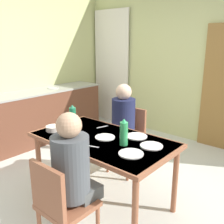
% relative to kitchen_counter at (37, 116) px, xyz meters
% --- Properties ---
extents(ground_plane, '(5.76, 5.76, 0.00)m').
position_rel_kitchen_counter_xyz_m(ground_plane, '(1.87, -0.35, -0.45)').
color(ground_plane, silver).
extents(wall_back, '(4.60, 0.10, 2.80)m').
position_rel_kitchen_counter_xyz_m(wall_back, '(1.87, 1.87, 0.95)').
color(wall_back, '#C3CB89').
rests_on(wall_back, ground_plane).
extents(wall_left, '(0.10, 3.33, 2.80)m').
position_rel_kitchen_counter_xyz_m(wall_left, '(-0.33, 0.20, 0.95)').
color(wall_left, '#C5CC86').
rests_on(wall_left, ground_plane).
extents(curtain_panel, '(0.90, 0.03, 2.36)m').
position_rel_kitchen_counter_xyz_m(curtain_panel, '(0.21, 1.77, 0.73)').
color(curtain_panel, white).
rests_on(curtain_panel, ground_plane).
extents(kitchen_counter, '(0.61, 2.58, 0.91)m').
position_rel_kitchen_counter_xyz_m(kitchen_counter, '(0.00, 0.00, 0.00)').
color(kitchen_counter, brown).
rests_on(kitchen_counter, ground_plane).
extents(dining_table, '(1.49, 0.84, 0.76)m').
position_rel_kitchen_counter_xyz_m(dining_table, '(2.12, -0.59, 0.23)').
color(dining_table, '#93563A').
rests_on(dining_table, ground_plane).
extents(chair_near_diner, '(0.40, 0.40, 0.87)m').
position_rel_kitchen_counter_xyz_m(chair_near_diner, '(2.38, -1.36, 0.05)').
color(chair_near_diner, '#93563A').
rests_on(chair_near_diner, ground_plane).
extents(chair_far_diner, '(0.40, 0.40, 0.87)m').
position_rel_kitchen_counter_xyz_m(chair_far_diner, '(1.89, 0.18, 0.05)').
color(chair_far_diner, '#93563A').
rests_on(chair_far_diner, ground_plane).
extents(person_near_diner, '(0.30, 0.37, 0.77)m').
position_rel_kitchen_counter_xyz_m(person_near_diner, '(2.38, -1.23, 0.33)').
color(person_near_diner, '#505453').
rests_on(person_near_diner, ground_plane).
extents(person_far_diner, '(0.30, 0.37, 0.77)m').
position_rel_kitchen_counter_xyz_m(person_far_diner, '(1.89, 0.05, 0.33)').
color(person_far_diner, '#182144').
rests_on(person_far_diner, ground_plane).
extents(water_bottle_green_near, '(0.08, 0.08, 0.27)m').
position_rel_kitchen_counter_xyz_m(water_bottle_green_near, '(2.40, -0.59, 0.43)').
color(water_bottle_green_near, '#2F9D55').
rests_on(water_bottle_green_near, dining_table).
extents(water_bottle_green_far, '(0.08, 0.08, 0.26)m').
position_rel_kitchen_counter_xyz_m(water_bottle_green_far, '(1.58, -0.52, 0.43)').
color(water_bottle_green_far, '#1F7B4F').
rests_on(water_bottle_green_far, dining_table).
extents(serving_bowl_center, '(0.17, 0.17, 0.05)m').
position_rel_kitchen_counter_xyz_m(serving_bowl_center, '(1.55, -0.78, 0.33)').
color(serving_bowl_center, silver).
rests_on(serving_bowl_center, dining_table).
extents(dinner_plate_near_left, '(0.23, 0.23, 0.01)m').
position_rel_kitchen_counter_xyz_m(dinner_plate_near_left, '(2.58, -0.72, 0.31)').
color(dinner_plate_near_left, white).
rests_on(dinner_plate_near_left, dining_table).
extents(dinner_plate_near_right, '(0.21, 0.21, 0.01)m').
position_rel_kitchen_counter_xyz_m(dinner_plate_near_right, '(2.14, -0.57, 0.31)').
color(dinner_plate_near_right, white).
rests_on(dinner_plate_near_right, dining_table).
extents(dinner_plate_far_center, '(0.23, 0.23, 0.01)m').
position_rel_kitchen_counter_xyz_m(dinner_plate_far_center, '(2.37, -0.33, 0.31)').
color(dinner_plate_far_center, white).
rests_on(dinner_plate_far_center, dining_table).
extents(dinner_plate_far_side, '(0.22, 0.22, 0.01)m').
position_rel_kitchen_counter_xyz_m(dinner_plate_far_side, '(2.63, -0.45, 0.31)').
color(dinner_plate_far_side, white).
rests_on(dinner_plate_far_side, dining_table).
extents(drinking_glass_by_near_diner, '(0.06, 0.06, 0.11)m').
position_rel_kitchen_counter_xyz_m(drinking_glass_by_near_diner, '(1.91, -0.76, 0.36)').
color(drinking_glass_by_near_diner, silver).
rests_on(drinking_glass_by_near_diner, dining_table).
extents(cutlery_knife_near, '(0.06, 0.15, 0.00)m').
position_rel_kitchen_counter_xyz_m(cutlery_knife_near, '(1.88, -0.33, 0.31)').
color(cutlery_knife_near, silver).
rests_on(cutlery_knife_near, dining_table).
extents(cutlery_fork_near, '(0.15, 0.06, 0.00)m').
position_rel_kitchen_counter_xyz_m(cutlery_fork_near, '(2.19, -0.82, 0.31)').
color(cutlery_fork_near, silver).
rests_on(cutlery_fork_near, dining_table).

